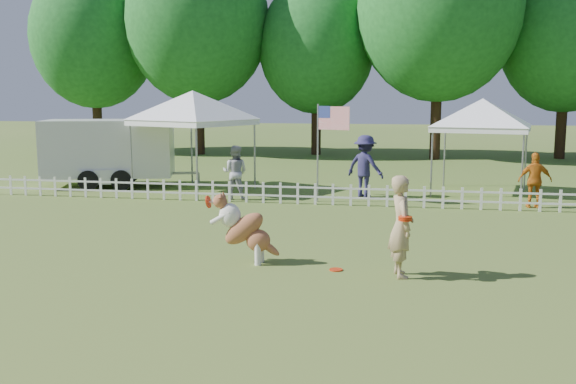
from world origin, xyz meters
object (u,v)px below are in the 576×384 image
(canopy_tent_left, at_px, (194,142))
(spectator_a, at_px, (235,172))
(handler, at_px, (401,226))
(spectator_b, at_px, (365,166))
(flag_pole, at_px, (318,153))
(dog, at_px, (245,229))
(frisbee_on_turf, at_px, (336,270))
(spectator_c, at_px, (535,180))
(canopy_tent_right, at_px, (481,147))
(cargo_trailer, at_px, (110,152))

(canopy_tent_left, relative_size, spectator_a, 1.96)
(handler, xyz_separation_m, spectator_b, (-1.21, 8.60, 0.07))
(canopy_tent_left, relative_size, flag_pole, 1.12)
(dog, bearing_deg, frisbee_on_turf, -4.82)
(spectator_c, bearing_deg, handler, 62.31)
(spectator_a, bearing_deg, frisbee_on_turf, 120.97)
(canopy_tent_right, bearing_deg, canopy_tent_left, -162.18)
(frisbee_on_turf, height_order, flag_pole, flag_pole)
(canopy_tent_left, relative_size, cargo_trailer, 0.60)
(dog, distance_m, cargo_trailer, 11.40)
(cargo_trailer, xyz_separation_m, flag_pole, (7.35, -1.88, 0.26))
(dog, xyz_separation_m, spectator_c, (6.28, 7.17, 0.12))
(dog, xyz_separation_m, spectator_b, (1.59, 8.24, 0.30))
(canopy_tent_left, bearing_deg, spectator_b, 20.33)
(frisbee_on_turf, xyz_separation_m, canopy_tent_left, (-5.61, 8.75, 1.55))
(frisbee_on_turf, height_order, canopy_tent_right, canopy_tent_right)
(canopy_tent_left, xyz_separation_m, canopy_tent_right, (8.99, 1.04, -0.12))
(dog, bearing_deg, flag_pole, 89.46)
(handler, height_order, flag_pole, flag_pole)
(cargo_trailer, distance_m, spectator_b, 8.66)
(handler, height_order, frisbee_on_turf, handler)
(frisbee_on_turf, relative_size, canopy_tent_left, 0.07)
(handler, height_order, dog, handler)
(handler, xyz_separation_m, frisbee_on_turf, (-1.11, 0.16, -0.85))
(canopy_tent_left, bearing_deg, dog, -41.85)
(canopy_tent_left, height_order, canopy_tent_right, canopy_tent_left)
(flag_pole, bearing_deg, spectator_a, -157.67)
(dog, bearing_deg, spectator_a, 108.85)
(handler, bearing_deg, spectator_a, 19.14)
(dog, height_order, canopy_tent_right, canopy_tent_right)
(canopy_tent_left, height_order, flag_pole, canopy_tent_left)
(canopy_tent_left, distance_m, flag_pole, 4.48)
(handler, distance_m, canopy_tent_left, 11.18)
(canopy_tent_left, xyz_separation_m, spectator_b, (5.51, -0.31, -0.63))
(canopy_tent_right, height_order, spectator_a, canopy_tent_right)
(cargo_trailer, bearing_deg, frisbee_on_turf, -62.93)
(frisbee_on_turf, bearing_deg, spectator_b, 90.69)
(handler, bearing_deg, spectator_c, -39.29)
(handler, distance_m, dog, 2.84)
(dog, height_order, flag_pole, flag_pole)
(frisbee_on_turf, xyz_separation_m, spectator_c, (4.59, 7.38, 0.75))
(canopy_tent_left, relative_size, canopy_tent_right, 1.08)
(dog, distance_m, spectator_c, 9.53)
(spectator_a, bearing_deg, handler, 126.80)
(canopy_tent_right, xyz_separation_m, spectator_c, (1.21, -2.41, -0.69))
(frisbee_on_turf, xyz_separation_m, spectator_b, (-0.10, 8.44, 0.92))
(canopy_tent_left, distance_m, spectator_c, 10.32)
(spectator_a, relative_size, spectator_c, 1.05)
(frisbee_on_turf, relative_size, spectator_b, 0.12)
(spectator_a, bearing_deg, spectator_c, -176.12)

